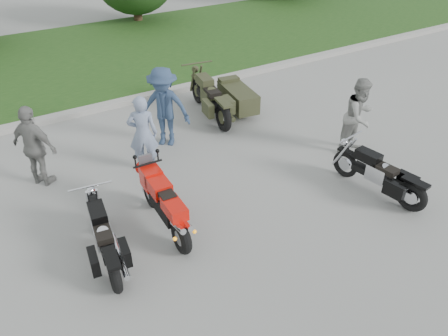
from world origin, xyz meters
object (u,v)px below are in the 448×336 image
person_stripe (143,134)px  person_back (35,147)px  cruiser_left (105,241)px  cruiser_right (382,177)px  sportbike_red (165,204)px  person_grey (359,116)px  cruiser_sidecar (227,98)px  person_denim (164,107)px

person_stripe → person_back: size_ratio=0.98×
cruiser_left → cruiser_right: bearing=-3.9°
sportbike_red → cruiser_right: 4.23m
person_grey → person_back: bearing=148.5°
cruiser_sidecar → person_grey: (1.50, -3.11, 0.42)m
sportbike_red → person_stripe: 2.09m
sportbike_red → person_grey: (4.84, 0.21, 0.32)m
person_stripe → person_grey: (4.36, -1.81, 0.03)m
sportbike_red → cruiser_left: (-1.15, -0.20, -0.14)m
cruiser_sidecar → person_denim: bearing=-156.5°
person_denim → sportbike_red: bearing=-73.4°
person_grey → person_denim: size_ratio=0.93×
cruiser_right → person_denim: size_ratio=1.12×
person_stripe → person_denim: bearing=-112.4°
sportbike_red → person_denim: bearing=66.9°
cruiser_left → person_stripe: (1.63, 2.22, 0.43)m
cruiser_right → cruiser_sidecar: cruiser_sidecar is taller
sportbike_red → person_back: bearing=122.9°
cruiser_right → person_stripe: person_stripe is taller
cruiser_right → person_denim: (-2.73, 4.02, 0.52)m
person_stripe → person_back: (-2.02, 0.59, 0.01)m
cruiser_left → cruiser_sidecar: 5.70m
cruiser_sidecar → person_denim: 2.16m
cruiser_sidecar → person_back: 4.95m
cruiser_right → sportbike_red: bearing=153.5°
person_grey → sportbike_red: bearing=171.5°
person_stripe → cruiser_sidecar: bearing=-129.6°
sportbike_red → person_stripe: bearing=79.0°
cruiser_right → person_grey: bearing=52.2°
person_stripe → person_back: bearing=9.7°
cruiser_right → person_denim: 4.88m
person_denim → person_back: person_denim is taller
cruiser_sidecar → person_stripe: 3.17m
cruiser_left → sportbike_red: bearing=17.6°
cruiser_sidecar → person_stripe: (-2.86, -1.30, 0.39)m
person_grey → cruiser_sidecar: bearing=104.9°
person_denim → cruiser_right: bearing=-13.9°
cruiser_right → person_back: (-5.58, 3.87, 0.45)m
person_stripe → person_grey: size_ratio=0.97×
person_denim → person_back: (-2.85, -0.15, -0.08)m
cruiser_left → person_grey: 6.02m
cruiser_sidecar → person_stripe: size_ratio=1.49×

